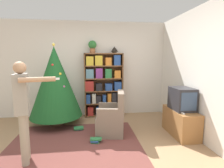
# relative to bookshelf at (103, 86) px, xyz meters

# --- Properties ---
(ground_plane) EXTENTS (14.00, 14.00, 0.00)m
(ground_plane) POSITION_rel_bookshelf_xyz_m (-0.34, -2.04, -0.86)
(ground_plane) COLOR #9E7A56
(wall_back) EXTENTS (8.00, 0.10, 2.60)m
(wall_back) POSITION_rel_bookshelf_xyz_m (-0.34, 0.21, 0.44)
(wall_back) COLOR silver
(wall_back) RESTS_ON ground_plane
(wall_right) EXTENTS (0.10, 8.00, 2.60)m
(wall_right) POSITION_rel_bookshelf_xyz_m (1.79, -2.04, 0.44)
(wall_right) COLOR silver
(wall_right) RESTS_ON ground_plane
(area_rug) EXTENTS (2.44, 2.08, 0.01)m
(area_rug) POSITION_rel_bookshelf_xyz_m (-0.66, -1.65, -0.86)
(area_rug) COLOR brown
(area_rug) RESTS_ON ground_plane
(bookshelf) EXTENTS (1.05, 0.26, 1.74)m
(bookshelf) POSITION_rel_bookshelf_xyz_m (0.00, 0.00, 0.00)
(bookshelf) COLOR brown
(bookshelf) RESTS_ON ground_plane
(tv_stand) EXTENTS (0.42, 0.91, 0.55)m
(tv_stand) POSITION_rel_bookshelf_xyz_m (1.52, -1.44, -0.59)
(tv_stand) COLOR #996638
(tv_stand) RESTS_ON ground_plane
(television) EXTENTS (0.39, 0.52, 0.46)m
(television) POSITION_rel_bookshelf_xyz_m (1.52, -1.44, -0.09)
(television) COLOR #28282D
(television) RESTS_ON tv_stand
(game_remote) EXTENTS (0.04, 0.12, 0.02)m
(game_remote) POSITION_rel_bookshelf_xyz_m (1.39, -1.71, -0.30)
(game_remote) COLOR white
(game_remote) RESTS_ON tv_stand
(christmas_tree) EXTENTS (1.23, 1.23, 1.95)m
(christmas_tree) POSITION_rel_bookshelf_xyz_m (-1.18, -0.51, 0.19)
(christmas_tree) COLOR #4C3323
(christmas_tree) RESTS_ON ground_plane
(armchair) EXTENTS (0.65, 0.64, 0.92)m
(armchair) POSITION_rel_bookshelf_xyz_m (0.09, -1.23, -0.54)
(armchair) COLOR #7A6B5B
(armchair) RESTS_ON ground_plane
(standing_person) EXTENTS (0.69, 0.46, 1.55)m
(standing_person) POSITION_rel_bookshelf_xyz_m (-1.35, -2.08, 0.05)
(standing_person) COLOR #9E937F
(standing_person) RESTS_ON ground_plane
(potted_plant) EXTENTS (0.22, 0.22, 0.33)m
(potted_plant) POSITION_rel_bookshelf_xyz_m (-0.28, 0.00, 1.07)
(potted_plant) COLOR #935B38
(potted_plant) RESTS_ON bookshelf
(table_lamp) EXTENTS (0.20, 0.20, 0.18)m
(table_lamp) POSITION_rel_bookshelf_xyz_m (0.31, 0.00, 0.98)
(table_lamp) COLOR #473828
(table_lamp) RESTS_ON bookshelf
(book_pile_near_tree) EXTENTS (0.22, 0.17, 0.06)m
(book_pile_near_tree) POSITION_rel_bookshelf_xyz_m (-0.63, -0.93, -0.82)
(book_pile_near_tree) COLOR #5B899E
(book_pile_near_tree) RESTS_ON ground_plane
(book_pile_by_chair) EXTENTS (0.23, 0.18, 0.09)m
(book_pile_by_chair) POSITION_rel_bookshelf_xyz_m (-0.27, -1.58, -0.81)
(book_pile_by_chair) COLOR #2D7A42
(book_pile_by_chair) RESTS_ON ground_plane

